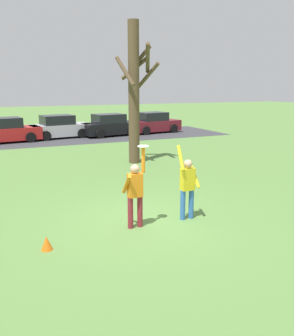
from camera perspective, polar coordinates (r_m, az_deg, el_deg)
The scene contains 11 objects.
ground_plane at distance 9.63m, azimuth -0.40°, elevation -8.57°, with size 120.00×120.00×0.00m, color #567F3D.
person_catcher at distance 8.95m, azimuth -1.93°, elevation -3.62°, with size 0.54×0.49×2.08m.
person_defender at distance 9.58m, azimuth 6.51°, elevation -2.59°, with size 0.54×0.49×2.04m.
frisbee_disc at distance 8.78m, azimuth -0.61°, elevation 3.51°, with size 0.27×0.27×0.02m, color white.
parked_car_red at distance 24.76m, azimuth -21.64°, elevation 5.52°, with size 4.31×2.46×1.59m.
parked_car_silver at distance 25.79m, azimuth -13.88°, elevation 6.32°, with size 4.31×2.46×1.59m.
parked_car_black at distance 26.29m, azimuth -5.90°, elevation 6.74°, with size 4.31×2.46×1.59m.
parked_car_maroon at distance 27.98m, azimuth 1.01°, elevation 7.18°, with size 4.31×2.46×1.59m.
parking_strip at distance 25.25m, azimuth -17.82°, elevation 4.28°, with size 27.89×6.40×0.01m, color #38383D.
bare_tree_tall at distance 16.59m, azimuth -2.01°, elevation 12.31°, with size 1.97×2.09×6.38m.
field_cone_orange at distance 8.31m, azimuth -15.78°, elevation -11.50°, with size 0.26×0.26×0.32m, color orange.
Camera 1 is at (-3.60, -8.21, 3.53)m, focal length 38.04 mm.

